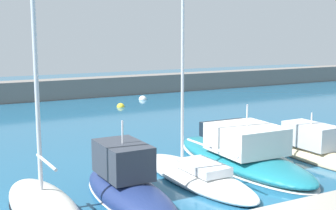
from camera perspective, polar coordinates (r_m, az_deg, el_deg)
The scene contains 9 objects.
ground_plane at distance 18.77m, azimuth 10.15°, elevation -12.33°, with size 120.00×120.00×0.00m, color #1E567A.
breakwater_seawall at distance 48.13m, azimuth -14.95°, elevation 1.81°, with size 108.00×2.20×2.00m, color slate.
sailboat_ivory_nearest at distance 18.31m, azimuth -15.08°, elevation -11.87°, with size 2.41×6.65×11.14m.
motorboat_navy_second at distance 19.26m, azimuth -4.98°, elevation -9.95°, with size 2.41×7.22×3.62m.
sailboat_white_third at distance 21.59m, azimuth 3.47°, elevation -8.45°, with size 2.83×8.46×12.56m.
motorboat_teal_fourth at distance 24.34m, azimuth 9.06°, elevation -5.87°, with size 3.73×10.64×3.39m.
motorboat_sand_fifth at distance 26.02m, azimuth 18.00°, elevation -5.59°, with size 2.05×7.33×2.94m.
mooring_buoy_white at distance 46.86m, azimuth -3.14°, elevation 0.68°, with size 0.79×0.79×0.79m, color white.
mooring_buoy_yellow at distance 42.36m, azimuth -5.85°, elevation -0.25°, with size 0.72×0.72×0.72m, color yellow.
Camera 1 is at (-11.02, -13.59, 6.79)m, focal length 49.51 mm.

